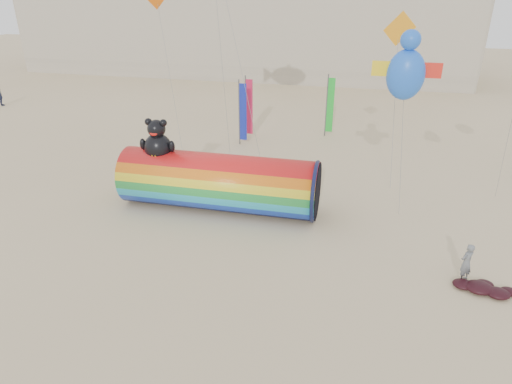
# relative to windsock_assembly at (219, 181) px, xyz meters

# --- Properties ---
(ground) EXTENTS (160.00, 160.00, 0.00)m
(ground) POSITION_rel_windsock_assembly_xyz_m (2.26, -3.89, -1.73)
(ground) COLOR #CCB58C
(ground) RESTS_ON ground
(windsock_assembly) EXTENTS (11.28, 3.44, 5.20)m
(windsock_assembly) POSITION_rel_windsock_assembly_xyz_m (0.00, 0.00, 0.00)
(windsock_assembly) COLOR red
(windsock_assembly) RESTS_ON ground
(kite_handler) EXTENTS (0.79, 0.77, 1.83)m
(kite_handler) POSITION_rel_windsock_assembly_xyz_m (12.66, -4.27, -0.81)
(kite_handler) COLOR slate
(kite_handler) RESTS_ON ground
(fabric_bundle) EXTENTS (2.62, 1.35, 0.41)m
(fabric_bundle) POSITION_rel_windsock_assembly_xyz_m (13.38, -4.96, -1.55)
(fabric_bundle) COLOR #370A12
(fabric_bundle) RESTS_ON ground
(festival_banners) EXTENTS (7.12, 3.83, 5.20)m
(festival_banners) POSITION_rel_windsock_assembly_xyz_m (0.62, 12.98, 0.91)
(festival_banners) COLOR #59595E
(festival_banners) RESTS_ON ground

